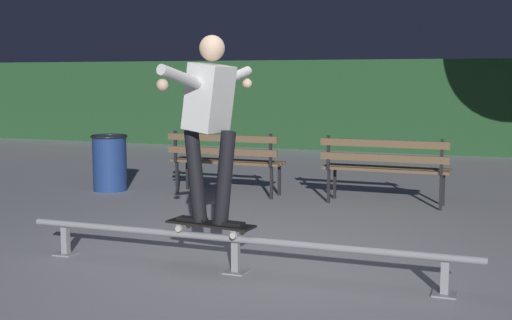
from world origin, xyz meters
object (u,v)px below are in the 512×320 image
at_px(park_bench_leftmost, 225,156).
at_px(park_bench_left_center, 385,164).
at_px(trash_can, 110,162).
at_px(skateboard, 210,225).
at_px(skateboarder, 210,113).
at_px(grind_rail, 236,244).

distance_m(park_bench_leftmost, park_bench_left_center, 2.18).
relative_size(park_bench_leftmost, trash_can, 2.01).
bearing_deg(park_bench_left_center, skateboard, -104.65).
xyz_separation_m(park_bench_left_center, trash_can, (-3.89, -0.21, -0.12)).
bearing_deg(skateboarder, skateboard, 172.91).
height_order(grind_rail, trash_can, trash_can).
distance_m(grind_rail, skateboard, 0.27).
bearing_deg(skateboard, trash_can, 133.25).
bearing_deg(grind_rail, park_bench_leftmost, 114.13).
distance_m(skateboard, skateboarder, 0.94).
relative_size(park_bench_leftmost, park_bench_left_center, 1.00).
bearing_deg(park_bench_leftmost, skateboard, -69.15).
height_order(park_bench_leftmost, park_bench_left_center, same).
bearing_deg(skateboarder, park_bench_leftmost, 110.89).
bearing_deg(grind_rail, trash_can, 135.35).
distance_m(grind_rail, skateboarder, 1.11).
xyz_separation_m(grind_rail, skateboard, (-0.23, -0.00, 0.15)).
xyz_separation_m(skateboarder, trash_can, (-3.00, 3.19, -0.91)).
height_order(park_bench_left_center, trash_can, park_bench_left_center).
bearing_deg(park_bench_leftmost, skateboarder, -69.11).
height_order(skateboard, trash_can, trash_can).
bearing_deg(trash_can, park_bench_leftmost, 7.11).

